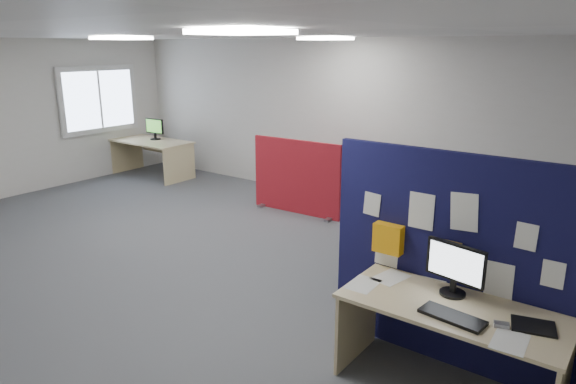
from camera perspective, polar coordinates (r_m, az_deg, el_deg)
The scene contains 16 objects.
floor at distance 6.62m, azimuth -11.89°, elevation -7.27°, with size 9.00×9.00×0.00m, color #53555A.
ceiling at distance 6.10m, azimuth -13.39°, elevation 16.75°, with size 9.00×7.00×0.02m, color white.
wall_back at distance 8.87m, azimuth 4.80°, elevation 7.99°, with size 9.00×0.02×2.70m, color silver.
window at distance 10.90m, azimuth -20.24°, elevation 9.61°, with size 0.06×1.70×1.30m.
ceiling_lights at distance 6.32m, azimuth -6.52°, elevation 16.75°, with size 4.10×4.10×0.04m.
navy_divider at distance 4.34m, azimuth 18.24°, elevation -7.60°, with size 2.18×0.30×1.80m.
main_desk at distance 4.16m, azimuth 17.73°, elevation -13.94°, with size 1.62×0.72×0.73m.
monitor_main at distance 4.12m, azimuth 18.06°, elevation -7.90°, with size 0.47×0.20×0.41m.
keyboard at distance 3.87m, azimuth 17.78°, elevation -13.06°, with size 0.45×0.18×0.03m, color black.
mouse at distance 3.88m, azimuth 22.64°, elevation -13.47°, with size 0.10×0.06×0.03m, color gray.
paper_tray at distance 3.97m, azimuth 25.61°, elevation -13.30°, with size 0.28×0.22×0.01m, color black.
red_divider at distance 8.06m, azimuth 0.93°, elevation 1.62°, with size 1.57×0.30×1.18m.
second_desk at distance 10.80m, azimuth -14.77°, elevation 4.67°, with size 1.70×0.85×0.73m.
monitor_second at distance 10.81m, azimuth -14.59°, elevation 6.89°, with size 0.47×0.21×0.42m.
office_chair at distance 6.52m, azimuth 12.56°, elevation -2.18°, with size 0.67×0.68×1.03m.
desk_papers at distance 4.08m, azimuth 13.90°, elevation -11.35°, with size 1.39×0.74×0.00m.
Camera 1 is at (4.63, -3.97, 2.57)m, focal length 32.00 mm.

